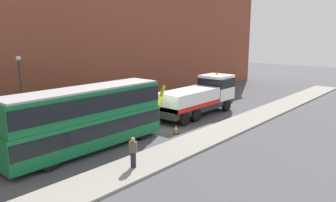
# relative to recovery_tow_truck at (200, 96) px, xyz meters

# --- Properties ---
(ground_plane) EXTENTS (120.00, 120.00, 0.00)m
(ground_plane) POSITION_rel_recovery_tow_truck_xyz_m (-5.95, -0.16, -1.76)
(ground_plane) COLOR #4C4C51
(near_kerb) EXTENTS (60.00, 2.80, 0.15)m
(near_kerb) POSITION_rel_recovery_tow_truck_xyz_m (-5.95, -4.36, -1.68)
(near_kerb) COLOR gray
(near_kerb) RESTS_ON ground_plane
(building_facade) EXTENTS (60.00, 1.50, 16.00)m
(building_facade) POSITION_rel_recovery_tow_truck_xyz_m (-5.95, 8.15, 6.31)
(building_facade) COLOR brown
(building_facade) RESTS_ON ground_plane
(recovery_tow_truck) EXTENTS (10.14, 2.67, 3.67)m
(recovery_tow_truck) POSITION_rel_recovery_tow_truck_xyz_m (0.00, 0.00, 0.00)
(recovery_tow_truck) COLOR #2D2D2D
(recovery_tow_truck) RESTS_ON ground_plane
(double_decker_bus) EXTENTS (11.06, 2.58, 4.06)m
(double_decker_bus) POSITION_rel_recovery_tow_truck_xyz_m (-12.41, -0.00, 0.47)
(double_decker_bus) COLOR #146B38
(double_decker_bus) RESTS_ON ground_plane
(pedestrian_onlooker) EXTENTS (0.44, 0.48, 1.71)m
(pedestrian_onlooker) POSITION_rel_recovery_tow_truck_xyz_m (-12.64, -4.45, -0.77)
(pedestrian_onlooker) COLOR #232333
(pedestrian_onlooker) RESTS_ON near_kerb
(traffic_cone_near_bus) EXTENTS (0.36, 0.36, 0.72)m
(traffic_cone_near_bus) POSITION_rel_recovery_tow_truck_xyz_m (-5.95, -2.01, -1.42)
(traffic_cone_near_bus) COLOR orange
(traffic_cone_near_bus) RESTS_ON ground_plane
(street_lamp) EXTENTS (0.36, 0.36, 5.83)m
(street_lamp) POSITION_rel_recovery_tow_truck_xyz_m (-13.56, 5.95, 1.71)
(street_lamp) COLOR #38383D
(street_lamp) RESTS_ON ground_plane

